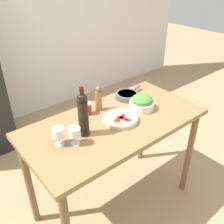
{
  "coord_description": "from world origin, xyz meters",
  "views": [
    {
      "loc": [
        -1.05,
        -1.24,
        2.01
      ],
      "look_at": [
        0.0,
        0.04,
        1.01
      ],
      "focal_mm": 40.0,
      "sensor_mm": 36.0,
      "label": 1
    }
  ],
  "objects_px": {
    "wine_bottle": "(83,114)",
    "homemade_pizza": "(120,119)",
    "salt_canister": "(87,108)",
    "cast_iron_skillet": "(127,95)",
    "wine_glass_far": "(58,133)",
    "wine_glass_near": "(75,133)",
    "salad_bowl": "(142,103)",
    "pepper_mill": "(98,99)"
  },
  "relations": [
    {
      "from": "salad_bowl",
      "to": "salt_canister",
      "type": "bearing_deg",
      "value": 151.22
    },
    {
      "from": "wine_bottle",
      "to": "cast_iron_skillet",
      "type": "relative_size",
      "value": 1.17
    },
    {
      "from": "salad_bowl",
      "to": "cast_iron_skillet",
      "type": "distance_m",
      "value": 0.22
    },
    {
      "from": "salad_bowl",
      "to": "salt_canister",
      "type": "distance_m",
      "value": 0.46
    },
    {
      "from": "wine_glass_near",
      "to": "pepper_mill",
      "type": "xyz_separation_m",
      "value": [
        0.39,
        0.26,
        0.01
      ]
    },
    {
      "from": "wine_glass_far",
      "to": "salad_bowl",
      "type": "distance_m",
      "value": 0.77
    },
    {
      "from": "salt_canister",
      "to": "salad_bowl",
      "type": "bearing_deg",
      "value": -28.78
    },
    {
      "from": "homemade_pizza",
      "to": "salt_canister",
      "type": "xyz_separation_m",
      "value": [
        -0.14,
        0.25,
        0.03
      ]
    },
    {
      "from": "wine_bottle",
      "to": "salt_canister",
      "type": "height_order",
      "value": "wine_bottle"
    },
    {
      "from": "pepper_mill",
      "to": "salt_canister",
      "type": "distance_m",
      "value": 0.12
    },
    {
      "from": "wine_bottle",
      "to": "wine_glass_near",
      "type": "bearing_deg",
      "value": -156.1
    },
    {
      "from": "salad_bowl",
      "to": "salt_canister",
      "type": "xyz_separation_m",
      "value": [
        -0.4,
        0.22,
        -0.0
      ]
    },
    {
      "from": "wine_glass_near",
      "to": "cast_iron_skillet",
      "type": "bearing_deg",
      "value": 20.42
    },
    {
      "from": "wine_bottle",
      "to": "salt_canister",
      "type": "bearing_deg",
      "value": 51.19
    },
    {
      "from": "wine_bottle",
      "to": "cast_iron_skillet",
      "type": "bearing_deg",
      "value": 19.8
    },
    {
      "from": "pepper_mill",
      "to": "homemade_pizza",
      "type": "xyz_separation_m",
      "value": [
        0.03,
        -0.24,
        -0.08
      ]
    },
    {
      "from": "wine_bottle",
      "to": "pepper_mill",
      "type": "bearing_deg",
      "value": 36.92
    },
    {
      "from": "wine_bottle",
      "to": "wine_glass_far",
      "type": "bearing_deg",
      "value": 175.29
    },
    {
      "from": "wine_glass_far",
      "to": "cast_iron_skillet",
      "type": "height_order",
      "value": "wine_glass_far"
    },
    {
      "from": "wine_bottle",
      "to": "wine_glass_near",
      "type": "height_order",
      "value": "wine_bottle"
    },
    {
      "from": "salad_bowl",
      "to": "cast_iron_skillet",
      "type": "height_order",
      "value": "salad_bowl"
    },
    {
      "from": "wine_bottle",
      "to": "homemade_pizza",
      "type": "xyz_separation_m",
      "value": [
        0.32,
        -0.03,
        -0.15
      ]
    },
    {
      "from": "cast_iron_skillet",
      "to": "wine_glass_far",
      "type": "bearing_deg",
      "value": -165.75
    },
    {
      "from": "wine_glass_near",
      "to": "homemade_pizza",
      "type": "distance_m",
      "value": 0.43
    },
    {
      "from": "salad_bowl",
      "to": "pepper_mill",
      "type": "bearing_deg",
      "value": 144.23
    },
    {
      "from": "wine_glass_far",
      "to": "pepper_mill",
      "type": "xyz_separation_m",
      "value": [
        0.47,
        0.2,
        0.01
      ]
    },
    {
      "from": "pepper_mill",
      "to": "cast_iron_skillet",
      "type": "xyz_separation_m",
      "value": [
        0.33,
        0.01,
        -0.08
      ]
    },
    {
      "from": "wine_glass_near",
      "to": "wine_bottle",
      "type": "bearing_deg",
      "value": 23.9
    },
    {
      "from": "salt_canister",
      "to": "wine_glass_far",
      "type": "bearing_deg",
      "value": -151.09
    },
    {
      "from": "homemade_pizza",
      "to": "salt_canister",
      "type": "relative_size",
      "value": 2.71
    },
    {
      "from": "pepper_mill",
      "to": "homemade_pizza",
      "type": "distance_m",
      "value": 0.25
    },
    {
      "from": "wine_bottle",
      "to": "wine_glass_far",
      "type": "height_order",
      "value": "wine_bottle"
    },
    {
      "from": "wine_glass_near",
      "to": "homemade_pizza",
      "type": "relative_size",
      "value": 0.47
    },
    {
      "from": "pepper_mill",
      "to": "wine_glass_near",
      "type": "bearing_deg",
      "value": -146.31
    },
    {
      "from": "wine_bottle",
      "to": "wine_glass_far",
      "type": "distance_m",
      "value": 0.21
    },
    {
      "from": "wine_glass_near",
      "to": "wine_glass_far",
      "type": "xyz_separation_m",
      "value": [
        -0.09,
        0.06,
        0.0
      ]
    },
    {
      "from": "salad_bowl",
      "to": "cast_iron_skillet",
      "type": "bearing_deg",
      "value": 81.38
    },
    {
      "from": "wine_bottle",
      "to": "wine_glass_near",
      "type": "distance_m",
      "value": 0.14
    },
    {
      "from": "wine_glass_near",
      "to": "homemade_pizza",
      "type": "height_order",
      "value": "wine_glass_near"
    },
    {
      "from": "wine_glass_near",
      "to": "cast_iron_skillet",
      "type": "xyz_separation_m",
      "value": [
        0.72,
        0.27,
        -0.06
      ]
    },
    {
      "from": "salt_canister",
      "to": "cast_iron_skillet",
      "type": "height_order",
      "value": "salt_canister"
    },
    {
      "from": "pepper_mill",
      "to": "salad_bowl",
      "type": "bearing_deg",
      "value": -35.77
    }
  ]
}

